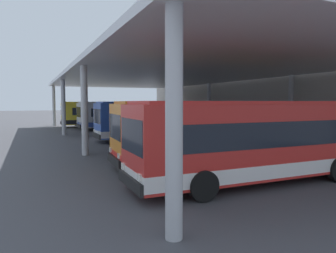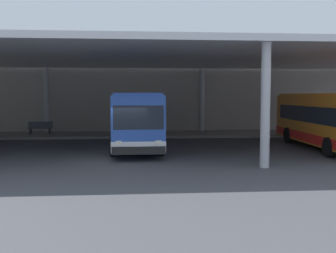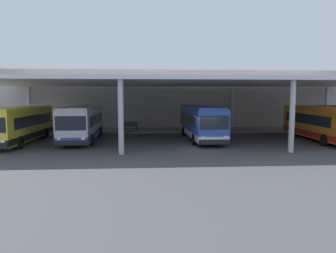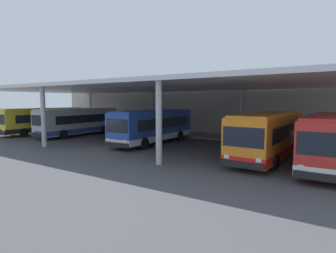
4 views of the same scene
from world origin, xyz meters
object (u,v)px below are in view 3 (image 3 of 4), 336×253
(bus_middle_bay, at_px, (201,122))
(bus_far_bay, at_px, (320,123))
(bus_second_bay, at_px, (83,123))
(bus_nearest_bay, at_px, (20,124))
(banner_sign, at_px, (308,114))
(bench_waiting, at_px, (131,126))

(bus_middle_bay, height_order, bus_far_bay, same)
(bus_far_bay, bearing_deg, bus_second_bay, 176.16)
(bus_second_bay, bearing_deg, bus_far_bay, -3.84)
(bus_second_bay, bearing_deg, bus_middle_bay, -0.94)
(bus_nearest_bay, relative_size, bus_far_bay, 0.99)
(bus_second_bay, xyz_separation_m, banner_sign, (25.14, 6.30, 0.32))
(bus_nearest_bay, relative_size, bench_waiting, 5.86)
(bus_far_bay, bearing_deg, bus_nearest_bay, 179.53)
(bus_nearest_bay, height_order, bench_waiting, bus_nearest_bay)
(bus_nearest_bay, bearing_deg, banner_sign, 14.00)
(bus_second_bay, bearing_deg, banner_sign, 14.08)
(bus_middle_bay, xyz_separation_m, banner_sign, (14.07, 6.49, 0.32))
(bus_middle_bay, xyz_separation_m, bench_waiting, (-7.07, 7.36, -0.99))
(bus_nearest_bay, distance_m, bus_second_bay, 5.31)
(bus_middle_bay, bearing_deg, bus_second_bay, 179.06)
(bus_far_bay, distance_m, bench_waiting, 19.96)
(bus_nearest_bay, distance_m, bus_middle_bay, 16.28)
(bus_middle_bay, relative_size, bus_far_bay, 1.00)
(bus_nearest_bay, distance_m, bus_far_bay, 27.12)
(bus_second_bay, distance_m, bus_middle_bay, 11.08)
(bus_middle_bay, distance_m, bus_far_bay, 10.96)
(bus_middle_bay, relative_size, banner_sign, 3.31)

